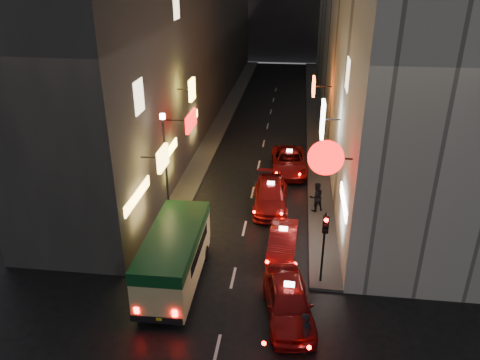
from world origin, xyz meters
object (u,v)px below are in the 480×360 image
at_px(taxi_near, 289,299).
at_px(lamp_post, 166,163).
at_px(minibus, 174,252).
at_px(pedestrian_crossing, 306,330).
at_px(traffic_light, 325,234).

distance_m(taxi_near, lamp_post, 10.03).
relative_size(minibus, taxi_near, 1.03).
height_order(pedestrian_crossing, lamp_post, lamp_post).
relative_size(taxi_near, pedestrian_crossing, 3.10).
relative_size(taxi_near, lamp_post, 0.96).
height_order(taxi_near, lamp_post, lamp_post).
bearing_deg(lamp_post, minibus, -72.13).
relative_size(taxi_near, traffic_light, 1.72).
bearing_deg(traffic_light, pedestrian_crossing, -99.75).
xyz_separation_m(taxi_near, traffic_light, (1.40, 2.29, 1.78)).
distance_m(traffic_light, lamp_post, 9.42).
distance_m(pedestrian_crossing, lamp_post, 11.74).
relative_size(pedestrian_crossing, traffic_light, 0.55).
height_order(minibus, traffic_light, traffic_light).
relative_size(traffic_light, lamp_post, 0.56).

